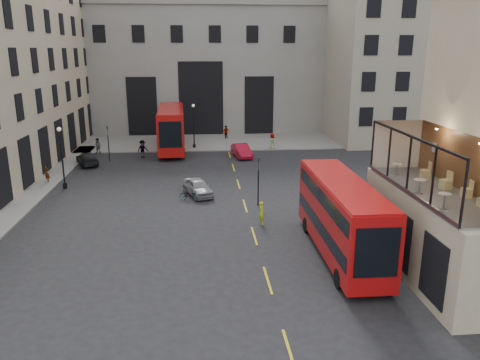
{
  "coord_description": "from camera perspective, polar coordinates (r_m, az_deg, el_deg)",
  "views": [
    {
      "loc": [
        -5.37,
        -21.77,
        11.57
      ],
      "look_at": [
        -2.68,
        8.69,
        3.0
      ],
      "focal_mm": 35.0,
      "sensor_mm": 36.0,
      "label": 1
    }
  ],
  "objects": [
    {
      "name": "building_right",
      "position": [
        66.76,
        17.83,
        13.93
      ],
      "size": [
        16.6,
        18.6,
        20.0
      ],
      "color": "gray",
      "rests_on": "ground"
    },
    {
      "name": "street_lamp_b",
      "position": [
        56.52,
        -5.65,
        6.24
      ],
      "size": [
        0.36,
        0.36,
        5.33
      ],
      "color": "black",
      "rests_on": "ground"
    },
    {
      "name": "traffic_light_near",
      "position": [
        35.26,
        2.25,
        0.61
      ],
      "size": [
        0.16,
        0.2,
        3.8
      ],
      "color": "black",
      "rests_on": "ground"
    },
    {
      "name": "car_c",
      "position": [
        50.95,
        -18.13,
        2.49
      ],
      "size": [
        3.3,
        4.78,
        1.29
      ],
      "primitive_type": "imported",
      "rotation": [
        0.0,
        0.0,
        3.52
      ],
      "color": "black",
      "rests_on": "ground"
    },
    {
      "name": "cafe_table_far",
      "position": [
        28.3,
        18.59,
        1.48
      ],
      "size": [
        0.53,
        0.53,
        0.66
      ],
      "color": "white",
      "rests_on": "cafe_floor"
    },
    {
      "name": "pedestrian_e",
      "position": [
        45.08,
        -22.48,
        0.72
      ],
      "size": [
        0.64,
        0.75,
        1.74
      ],
      "primitive_type": "imported",
      "rotation": [
        0.0,
        0.0,
        5.13
      ],
      "color": "gray",
      "rests_on": "ground"
    },
    {
      "name": "host_frontage",
      "position": [
        26.49,
        22.1,
        -6.16
      ],
      "size": [
        3.0,
        11.0,
        4.5
      ],
      "primitive_type": "cube",
      "color": "#C4B993",
      "rests_on": "ground"
    },
    {
      "name": "car_b",
      "position": [
        51.92,
        0.19,
        3.6
      ],
      "size": [
        2.21,
        4.55,
        1.44
      ],
      "primitive_type": "imported",
      "rotation": [
        0.0,
        0.0,
        0.16
      ],
      "color": "maroon",
      "rests_on": "ground"
    },
    {
      "name": "bus_far",
      "position": [
        55.81,
        -8.37,
        6.47
      ],
      "size": [
        3.33,
        12.65,
        5.01
      ],
      "color": "#AA0E0B",
      "rests_on": "ground"
    },
    {
      "name": "pavement_far",
      "position": [
        60.87,
        -5.56,
        4.69
      ],
      "size": [
        40.0,
        12.0,
        0.12
      ],
      "primitive_type": "cube",
      "color": "slate",
      "rests_on": "ground"
    },
    {
      "name": "cafe_chair_b",
      "position": [
        25.28,
        25.92,
        -1.36
      ],
      "size": [
        0.47,
        0.47,
        0.86
      ],
      "color": "#DBC27E",
      "rests_on": "cafe_floor"
    },
    {
      "name": "bus_near",
      "position": [
        27.35,
        12.25,
        -4.09
      ],
      "size": [
        2.65,
        11.16,
        4.45
      ],
      "color": "#AF0C0D",
      "rests_on": "ground"
    },
    {
      "name": "cafe_table_mid",
      "position": [
        25.03,
        21.06,
        -0.45
      ],
      "size": [
        0.58,
        0.58,
        0.72
      ],
      "color": "silver",
      "rests_on": "cafe_floor"
    },
    {
      "name": "gateway",
      "position": [
        69.79,
        -4.88,
        13.81
      ],
      "size": [
        35.0,
        10.6,
        18.0
      ],
      "color": "gray",
      "rests_on": "ground"
    },
    {
      "name": "cafe_chair_d",
      "position": [
        28.04,
        21.67,
        0.74
      ],
      "size": [
        0.53,
        0.53,
        0.95
      ],
      "color": "tan",
      "rests_on": "cafe_floor"
    },
    {
      "name": "car_a",
      "position": [
        38.42,
        -5.15,
        -0.87
      ],
      "size": [
        2.86,
        4.29,
        1.36
      ],
      "primitive_type": "imported",
      "rotation": [
        0.0,
        0.0,
        0.35
      ],
      "color": "gray",
      "rests_on": "ground"
    },
    {
      "name": "cafe_table_near",
      "position": [
        23.1,
        23.66,
        -2.07
      ],
      "size": [
        0.56,
        0.56,
        0.7
      ],
      "color": "beige",
      "rests_on": "cafe_floor"
    },
    {
      "name": "pedestrian_d",
      "position": [
        55.86,
        3.94,
        4.68
      ],
      "size": [
        0.79,
        1.05,
        1.92
      ],
      "primitive_type": "imported",
      "rotation": [
        0.0,
        0.0,
        1.78
      ],
      "color": "gray",
      "rests_on": "ground"
    },
    {
      "name": "cafe_chair_c",
      "position": [
        26.33,
        23.79,
        -0.41
      ],
      "size": [
        0.54,
        0.54,
        0.95
      ],
      "color": "#D6C17B",
      "rests_on": "cafe_floor"
    },
    {
      "name": "pedestrian_a",
      "position": [
        55.78,
        -16.92,
        3.96
      ],
      "size": [
        1.04,
        0.91,
        1.82
      ],
      "primitive_type": "imported",
      "rotation": [
        0.0,
        0.0,
        -0.29
      ],
      "color": "gray",
      "rests_on": "ground"
    },
    {
      "name": "cyclist",
      "position": [
        32.05,
        2.67,
        -4.0
      ],
      "size": [
        0.43,
        0.61,
        1.59
      ],
      "primitive_type": "imported",
      "rotation": [
        0.0,
        0.0,
        1.66
      ],
      "color": "#C8D716",
      "rests_on": "ground"
    },
    {
      "name": "bicycle",
      "position": [
        37.15,
        -6.14,
        -1.86
      ],
      "size": [
        1.81,
        1.05,
        0.9
      ],
      "primitive_type": "imported",
      "rotation": [
        0.0,
        0.0,
        1.29
      ],
      "color": "gray",
      "rests_on": "ground"
    },
    {
      "name": "cafe_floor",
      "position": [
        25.77,
        22.62,
        -1.4
      ],
      "size": [
        3.0,
        10.0,
        0.1
      ],
      "primitive_type": "cube",
      "color": "slate",
      "rests_on": "host_frontage"
    },
    {
      "name": "street_lamp_a",
      "position": [
        42.44,
        -20.83,
        2.13
      ],
      "size": [
        0.36,
        0.36,
        5.33
      ],
      "color": "black",
      "rests_on": "ground"
    },
    {
      "name": "ground",
      "position": [
        25.23,
        7.99,
        -11.81
      ],
      "size": [
        140.0,
        140.0,
        0.0
      ],
      "primitive_type": "plane",
      "color": "black",
      "rests_on": "ground"
    },
    {
      "name": "traffic_light_far",
      "position": [
        51.51,
        -15.79,
        4.84
      ],
      "size": [
        0.16,
        0.2,
        3.8
      ],
      "color": "black",
      "rests_on": "ground"
    },
    {
      "name": "pedestrian_b",
      "position": [
        52.55,
        -11.79,
        3.71
      ],
      "size": [
        1.47,
        1.29,
        1.98
      ],
      "primitive_type": "imported",
      "rotation": [
        0.0,
        0.0,
        0.54
      ],
      "color": "gray",
      "rests_on": "ground"
    },
    {
      "name": "pedestrian_c",
      "position": [
        62.25,
        -1.71,
        5.82
      ],
      "size": [
        1.15,
        1.02,
        1.87
      ],
      "primitive_type": "imported",
      "rotation": [
        0.0,
        0.0,
        3.79
      ],
      "color": "gray",
      "rests_on": "ground"
    }
  ]
}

